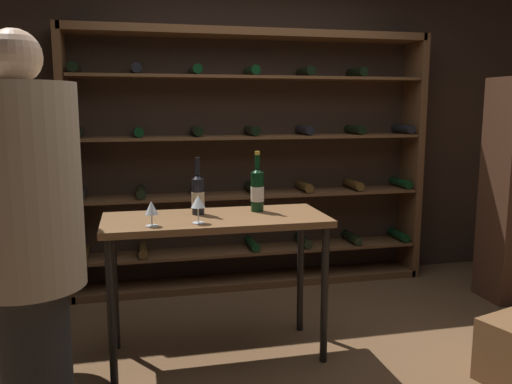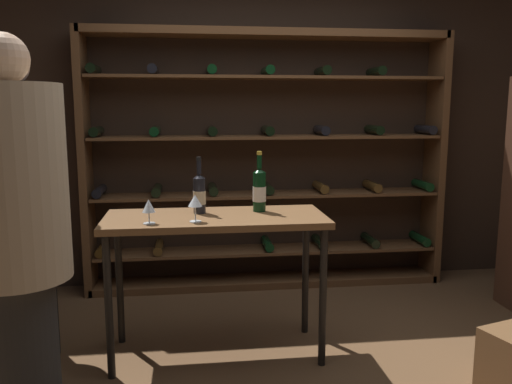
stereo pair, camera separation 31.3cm
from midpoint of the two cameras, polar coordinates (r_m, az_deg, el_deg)
The scene contains 10 objects.
ground_plane at distance 3.24m, azimuth 8.15°, elevation -18.88°, with size 9.50×9.50×0.00m, color brown.
back_wall at distance 4.57m, azimuth 2.69°, elevation 7.04°, with size 5.69×0.10×2.69m, color #332319.
wine_rack at distance 4.39m, azimuth 3.23°, elevation 3.20°, with size 3.01×0.32×2.13m.
tasting_table at distance 3.16m, azimuth -1.58°, elevation -4.36°, with size 1.32×0.56×0.88m.
person_bystander_dark_jacket at distance 3.30m, azimuth -21.82°, elevation -0.28°, with size 0.52×0.52×1.85m.
person_guest_blue_shirt at distance 2.43m, azimuth -21.40°, elevation -3.78°, with size 0.46×0.46×1.83m.
wine_bottle_black_capsule at distance 3.25m, azimuth 3.12°, elevation 0.24°, with size 0.08×0.08×0.38m.
wine_bottle_green_slim at distance 3.20m, azimuth -3.40°, elevation -0.16°, with size 0.08×0.08×0.35m.
wine_glass_stemmed_center at distance 2.95m, azimuth -3.64°, elevation -1.10°, with size 0.08×0.08×0.16m.
wine_glass_stemmed_left at distance 2.94m, azimuth -8.62°, elevation -1.65°, with size 0.07×0.07×0.14m.
Camera 2 is at (-0.63, -2.77, 1.52)m, focal length 36.82 mm.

